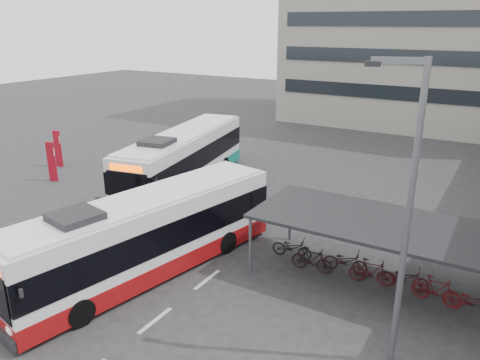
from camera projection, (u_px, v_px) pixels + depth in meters
The scene contains 9 objects.
ground at pixel (157, 263), 19.05m from camera, with size 120.00×120.00×0.00m, color #28282B.
bike_shelter at pixel (389, 255), 16.94m from camera, with size 10.00×4.00×2.54m.
road_markings at pixel (155, 320), 15.39m from camera, with size 0.15×7.60×0.01m.
bus_main at pixel (148, 235), 17.93m from camera, with size 4.62×11.68×3.38m.
bus_teal at pixel (184, 160), 27.56m from camera, with size 4.80×12.24×3.54m.
pedestrian at pixel (101, 217), 21.12m from camera, with size 0.70×0.46×1.93m, color black.
lamp_post at pixel (405, 204), 12.01m from camera, with size 1.47×0.60×8.58m.
sign_totem_mid at pixel (52, 161), 28.57m from camera, with size 0.53×0.28×2.47m.
sign_totem_north at pixel (58, 148), 31.48m from camera, with size 0.54×0.18×2.49m.
Camera 1 is at (11.64, -12.79, 9.32)m, focal length 35.00 mm.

